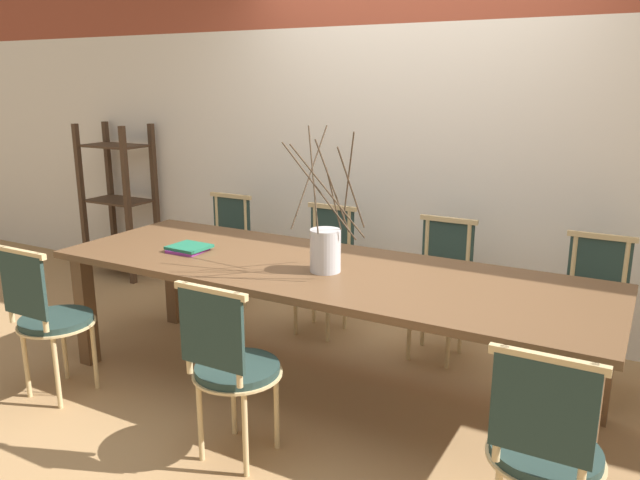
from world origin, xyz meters
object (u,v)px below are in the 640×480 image
Objects in this scene: dining_table at (320,280)px; chair_far_center at (440,282)px; shelving_rack at (119,201)px; vase_centerpiece at (326,248)px; chair_near_center at (544,447)px; book_stack at (189,248)px.

chair_far_center is (0.43, 0.79, -0.17)m from dining_table.
shelving_rack reaches higher than dining_table.
vase_centerpiece is at bearing 66.98° from chair_far_center.
chair_near_center is at bearing 119.86° from chair_far_center.
chair_far_center is 1.57m from book_stack.
chair_far_center is at bearing 66.98° from vase_centerpiece.
shelving_rack is at bearing 155.08° from chair_near_center.
chair_far_center reaches higher than book_stack.
vase_centerpiece is (-0.36, -0.85, 0.38)m from chair_far_center.
dining_table is at bearing 61.51° from chair_far_center.
chair_near_center is at bearing -24.92° from shelving_rack.
dining_table is 1.55m from chair_near_center.
book_stack is (-0.90, -0.05, -0.11)m from vase_centerpiece.
chair_far_center is 3.86× the size of book_stack.
shelving_rack is (-2.70, 1.12, -0.19)m from vase_centerpiece.
shelving_rack reaches higher than book_stack.
chair_near_center is 1.50m from vase_centerpiece.
chair_near_center is at bearing -17.46° from book_stack.
chair_far_center is at bearing 119.86° from chair_near_center.
shelving_rack is at bearing 147.19° from book_stack.
chair_near_center is 0.65× the size of shelving_rack.
vase_centerpiece is 0.56× the size of shelving_rack.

